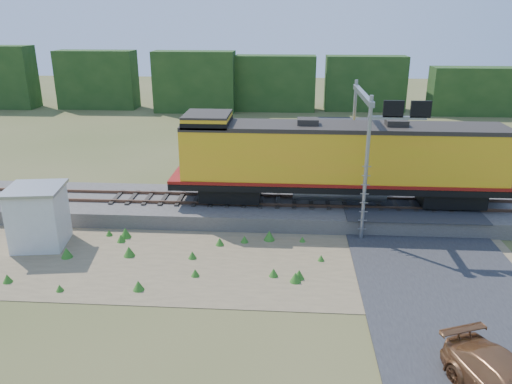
{
  "coord_description": "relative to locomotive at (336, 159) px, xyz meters",
  "views": [
    {
      "loc": [
        0.55,
        -19.51,
        10.44
      ],
      "look_at": [
        -0.99,
        3.0,
        2.4
      ],
      "focal_mm": 35.0,
      "sensor_mm": 36.0,
      "label": 1
    }
  ],
  "objects": [
    {
      "name": "ground",
      "position": [
        -3.02,
        -6.0,
        -3.25
      ],
      "size": [
        140.0,
        140.0,
        0.0
      ],
      "primitive_type": "plane",
      "color": "#475123",
      "rests_on": "ground"
    },
    {
      "name": "rails",
      "position": [
        -3.02,
        0.0,
        -2.37
      ],
      "size": [
        70.0,
        1.54,
        0.16
      ],
      "color": "brown",
      "rests_on": "ballast"
    },
    {
      "name": "locomotive",
      "position": [
        0.0,
        0.0,
        0.0
      ],
      "size": [
        18.02,
        2.75,
        4.65
      ],
      "color": "black",
      "rests_on": "rails"
    },
    {
      "name": "shed",
      "position": [
        -14.18,
        -4.57,
        -1.76
      ],
      "size": [
        2.82,
        2.82,
        2.94
      ],
      "rotation": [
        0.0,
        0.0,
        0.15
      ],
      "color": "silver",
      "rests_on": "ground"
    },
    {
      "name": "dirt_shoulder",
      "position": [
        -5.02,
        -5.5,
        -3.24
      ],
      "size": [
        26.0,
        8.0,
        0.03
      ],
      "primitive_type": "cube",
      "color": "#8C7754",
      "rests_on": "ground"
    },
    {
      "name": "signal_gantry",
      "position": [
        1.52,
        -0.66,
        2.04
      ],
      "size": [
        2.8,
        6.2,
        7.05
      ],
      "color": "gray",
      "rests_on": "ground"
    },
    {
      "name": "road",
      "position": [
        3.98,
        -5.26,
        -3.17
      ],
      "size": [
        7.0,
        66.0,
        0.86
      ],
      "color": "#38383A",
      "rests_on": "ground"
    },
    {
      "name": "tree_line_north",
      "position": [
        -3.02,
        32.0,
        -0.18
      ],
      "size": [
        130.0,
        3.0,
        6.5
      ],
      "color": "#1C3C15",
      "rests_on": "ground"
    },
    {
      "name": "ballast",
      "position": [
        -3.02,
        0.0,
        -2.85
      ],
      "size": [
        70.0,
        5.0,
        0.8
      ],
      "primitive_type": "cube",
      "color": "slate",
      "rests_on": "ground"
    },
    {
      "name": "weed_clumps",
      "position": [
        -6.52,
        -5.9,
        -3.25
      ],
      "size": [
        15.0,
        6.2,
        0.56
      ],
      "primitive_type": null,
      "color": "#337521",
      "rests_on": "ground"
    }
  ]
}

